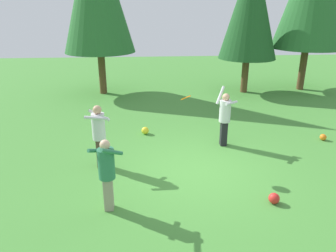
{
  "coord_description": "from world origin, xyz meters",
  "views": [
    {
      "loc": [
        -1.32,
        -7.43,
        4.08
      ],
      "look_at": [
        -0.72,
        0.6,
        1.05
      ],
      "focal_mm": 34.53,
      "sensor_mm": 36.0,
      "label": 1
    }
  ],
  "objects": [
    {
      "name": "person_bystander",
      "position": [
        -2.52,
        0.43,
        1.02
      ],
      "size": [
        0.6,
        0.5,
        1.71
      ],
      "rotation": [
        0.0,
        0.0,
        -0.04
      ],
      "color": "#4C382D",
      "rests_on": "ground_plane"
    },
    {
      "name": "ball_red",
      "position": [
        1.44,
        -1.59,
        0.12
      ],
      "size": [
        0.24,
        0.24,
        0.24
      ],
      "primitive_type": "sphere",
      "color": "red",
      "rests_on": "ground_plane"
    },
    {
      "name": "frisbee",
      "position": [
        -0.29,
        0.34,
        1.9
      ],
      "size": [
        0.37,
        0.37,
        0.15
      ],
      "color": "orange"
    },
    {
      "name": "ground_plane",
      "position": [
        0.0,
        0.0,
        0.0
      ],
      "size": [
        40.0,
        40.0,
        0.0
      ],
      "primitive_type": "plane",
      "color": "#478C38"
    },
    {
      "name": "person_thrower",
      "position": [
        1.07,
        1.6,
        0.98
      ],
      "size": [
        0.67,
        0.67,
        1.82
      ],
      "rotation": [
        0.0,
        0.0,
        -2.4
      ],
      "color": "black",
      "rests_on": "ground_plane"
    },
    {
      "name": "ball_orange",
      "position": [
        4.36,
        1.72,
        0.1
      ],
      "size": [
        0.21,
        0.21,
        0.21
      ],
      "primitive_type": "sphere",
      "color": "orange",
      "rests_on": "ground_plane"
    },
    {
      "name": "ball_yellow",
      "position": [
        -1.33,
        2.68,
        0.12
      ],
      "size": [
        0.25,
        0.25,
        0.25
      ],
      "primitive_type": "sphere",
      "color": "yellow",
      "rests_on": "ground_plane"
    },
    {
      "name": "person_catcher",
      "position": [
        -2.13,
        -1.52,
        0.94
      ],
      "size": [
        0.72,
        0.72,
        1.59
      ],
      "rotation": [
        0.0,
        0.0,
        0.79
      ],
      "color": "gray",
      "rests_on": "ground_plane"
    },
    {
      "name": "tree_right",
      "position": [
        3.62,
        7.94,
        4.07
      ],
      "size": [
        2.73,
        2.73,
        6.51
      ],
      "color": "brown",
      "rests_on": "ground_plane"
    }
  ]
}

